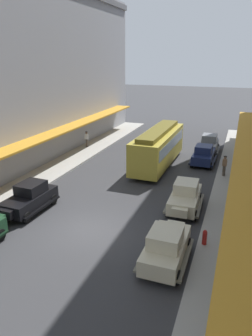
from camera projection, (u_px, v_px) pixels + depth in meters
ground_plane at (90, 230)px, 17.89m from camera, size 200.00×200.00×0.00m
sidewalk_right at (226, 256)px, 15.41m from camera, size 3.00×60.00×0.15m
parked_car_1 at (209, 144)px, 32.39m from camera, size 2.17×4.27×1.84m
parked_car_2 at (204, 154)px, 28.75m from camera, size 2.20×4.28×1.84m
parked_car_3 at (166, 246)px, 14.75m from camera, size 2.15×4.26×1.84m
parked_car_4 at (185, 196)px, 20.11m from camera, size 2.24×4.30×1.84m
parked_car_5 at (30, 197)px, 19.91m from camera, size 2.26×4.30×1.84m
streetcar at (158, 146)px, 27.93m from camera, size 2.62×9.63×3.46m
fire_hydrant at (205, 237)px, 16.16m from camera, size 0.24×0.24×0.82m
pedestrian_0 at (87, 139)px, 33.94m from camera, size 0.36×0.28×1.67m
pedestrian_1 at (224, 166)px, 25.51m from camera, size 0.36×0.28×1.67m
pedestrian_2 at (230, 288)px, 11.91m from camera, size 0.36×0.28×1.67m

